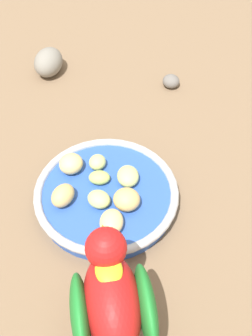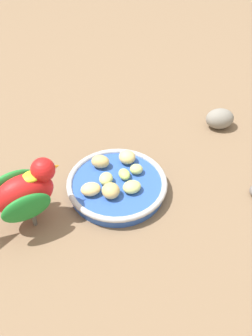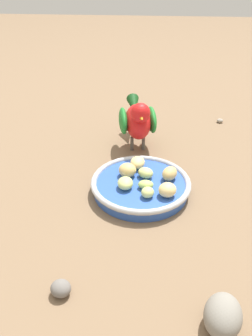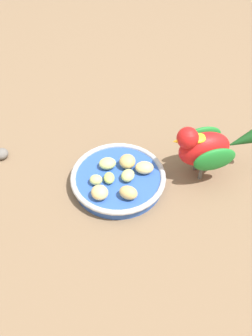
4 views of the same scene
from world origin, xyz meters
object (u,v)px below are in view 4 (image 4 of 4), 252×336
apple_piece_1 (107,163)px  apple_piece_2 (100,192)px  apple_piece_3 (127,161)px  parrot (206,147)px  pebble_1 (2,154)px  apple_piece_6 (144,168)px  apple_piece_4 (128,193)px  apple_piece_0 (128,175)px  apple_piece_5 (96,180)px  feeding_bowl (118,179)px  apple_piece_7 (109,178)px

apple_piece_1 → apple_piece_2: apple_piece_2 is taller
apple_piece_2 → apple_piece_3: (0.08, -0.06, 0.00)m
parrot → pebble_1: size_ratio=6.42×
apple_piece_6 → apple_piece_4: bearing=148.8°
apple_piece_0 → apple_piece_1: bearing=46.3°
apple_piece_1 → parrot: (-0.01, -0.20, 0.04)m
apple_piece_5 → parrot: 0.23m
apple_piece_0 → apple_piece_2: 0.07m
feeding_bowl → apple_piece_0: bearing=-114.0°
apple_piece_7 → parrot: bearing=-82.6°
apple_piece_4 → pebble_1: 0.31m
apple_piece_0 → parrot: size_ratio=0.17×
apple_piece_5 → pebble_1: bearing=60.8°
apple_piece_1 → parrot: size_ratio=0.19×
apple_piece_1 → apple_piece_5: 0.05m
apple_piece_0 → apple_piece_1: 0.05m
apple_piece_5 → apple_piece_7: (0.00, -0.03, -0.00)m
apple_piece_4 → pebble_1: (0.16, 0.27, -0.03)m
apple_piece_7 → apple_piece_0: bearing=-87.7°
apple_piece_7 → feeding_bowl: bearing=-61.9°
apple_piece_0 → apple_piece_7: (-0.00, 0.04, -0.00)m
apple_piece_3 → parrot: size_ratio=0.19×
apple_piece_2 → feeding_bowl: bearing=-38.0°
apple_piece_2 → pebble_1: size_ratio=1.16×
apple_piece_0 → apple_piece_7: bearing=92.3°
apple_piece_1 → apple_piece_5: size_ratio=1.38×
apple_piece_3 → apple_piece_4: apple_piece_3 is taller
feeding_bowl → apple_piece_7: bearing=118.1°
apple_piece_4 → parrot: parrot is taller
apple_piece_2 → apple_piece_0: bearing=-54.4°
apple_piece_5 → apple_piece_6: 0.10m
apple_piece_0 → pebble_1: apple_piece_0 is taller
apple_piece_0 → apple_piece_6: size_ratio=0.83×
apple_piece_1 → pebble_1: size_ratio=1.21×
apple_piece_2 → apple_piece_3: 0.10m
apple_piece_4 → parrot: (0.07, -0.16, 0.04)m
apple_piece_3 → apple_piece_7: bearing=133.1°
feeding_bowl → parrot: size_ratio=1.04×
apple_piece_1 → pebble_1: 0.25m
apple_piece_2 → apple_piece_4: (-0.01, -0.06, 0.00)m
feeding_bowl → apple_piece_1: bearing=34.7°
apple_piece_3 → apple_piece_5: size_ratio=1.37×
apple_piece_7 → apple_piece_1: bearing=1.8°
parrot → apple_piece_2: bearing=7.2°
apple_piece_4 → apple_piece_7: apple_piece_4 is taller
parrot → apple_piece_6: bearing=-6.6°
feeding_bowl → apple_piece_2: apple_piece_2 is taller
feeding_bowl → apple_piece_0: apple_piece_0 is taller
parrot → apple_piece_7: bearing=-2.2°
apple_piece_4 → apple_piece_7: (0.05, 0.03, -0.00)m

